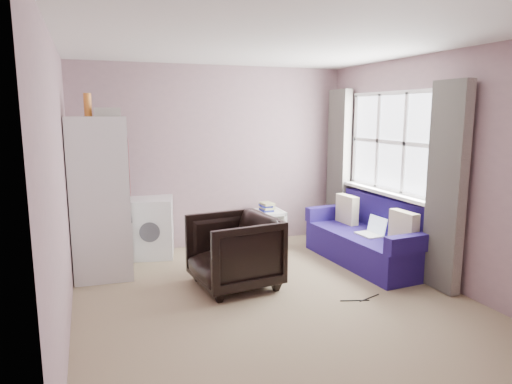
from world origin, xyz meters
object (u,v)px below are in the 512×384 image
armchair (234,248)px  side_table (266,225)px  sofa (372,239)px  washing_machine (151,226)px  fridge (101,197)px

armchair → side_table: 1.62m
side_table → sofa: sofa is taller
armchair → washing_machine: size_ratio=1.12×
fridge → side_table: fridge is taller
washing_machine → sofa: bearing=-13.2°
fridge → armchair: bearing=-29.4°
armchair → fridge: size_ratio=0.41×
armchair → fridge: bearing=-129.5°
armchair → fridge: (-1.30, 0.85, 0.50)m
fridge → sofa: fridge is taller
fridge → sofa: bearing=-8.2°
fridge → washing_machine: 0.98m
sofa → armchair: bearing=-177.9°
armchair → side_table: (0.91, 1.34, -0.14)m
side_table → sofa: bearing=-49.8°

